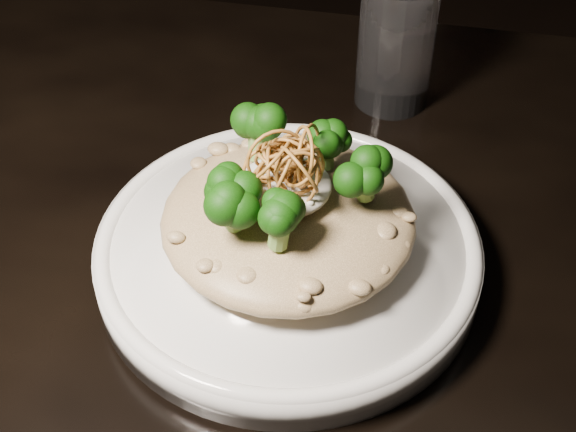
% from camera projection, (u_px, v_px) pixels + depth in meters
% --- Properties ---
extents(table, '(1.10, 0.80, 0.75)m').
position_uv_depth(table, '(328.00, 344.00, 0.67)').
color(table, black).
rests_on(table, ground).
extents(plate, '(0.29, 0.29, 0.03)m').
position_uv_depth(plate, '(288.00, 254.00, 0.61)').
color(plate, white).
rests_on(plate, table).
extents(risotto, '(0.19, 0.19, 0.04)m').
position_uv_depth(risotto, '(288.00, 218.00, 0.59)').
color(risotto, brown).
rests_on(risotto, plate).
extents(broccoli, '(0.13, 0.13, 0.05)m').
position_uv_depth(broccoli, '(286.00, 174.00, 0.56)').
color(broccoli, black).
rests_on(broccoli, risotto).
extents(cheese, '(0.07, 0.07, 0.02)m').
position_uv_depth(cheese, '(285.00, 186.00, 0.57)').
color(cheese, silver).
rests_on(cheese, risotto).
extents(shallots, '(0.05, 0.05, 0.03)m').
position_uv_depth(shallots, '(288.00, 161.00, 0.55)').
color(shallots, brown).
rests_on(shallots, cheese).
extents(drinking_glass, '(0.08, 0.08, 0.12)m').
position_uv_depth(drinking_glass, '(396.00, 44.00, 0.74)').
color(drinking_glass, white).
rests_on(drinking_glass, table).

